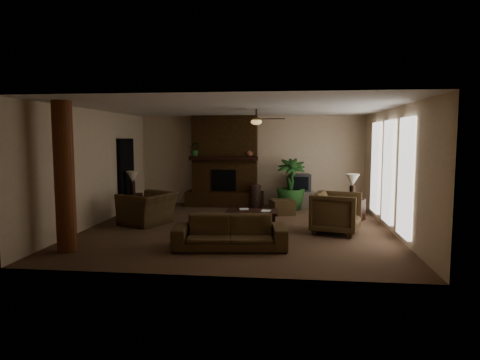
# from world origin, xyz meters

# --- Properties ---
(room_shell) EXTENTS (7.00, 7.00, 7.00)m
(room_shell) POSITION_xyz_m (0.00, 0.00, 1.40)
(room_shell) COLOR brown
(room_shell) RESTS_ON ground
(fireplace) EXTENTS (2.40, 0.70, 2.80)m
(fireplace) POSITION_xyz_m (-0.80, 3.22, 1.16)
(fireplace) COLOR #492D13
(fireplace) RESTS_ON ground
(windows) EXTENTS (0.08, 3.65, 2.35)m
(windows) POSITION_xyz_m (3.45, 0.20, 1.35)
(windows) COLOR white
(windows) RESTS_ON ground
(log_column) EXTENTS (0.36, 0.36, 2.80)m
(log_column) POSITION_xyz_m (-2.95, -2.40, 1.40)
(log_column) COLOR brown
(log_column) RESTS_ON ground
(doorway) EXTENTS (0.10, 1.00, 2.10)m
(doorway) POSITION_xyz_m (-3.44, 1.80, 1.05)
(doorway) COLOR black
(doorway) RESTS_ON ground
(ceiling_fan) EXTENTS (1.35, 1.35, 0.37)m
(ceiling_fan) POSITION_xyz_m (0.40, 0.30, 2.53)
(ceiling_fan) COLOR black
(ceiling_fan) RESTS_ON ceiling
(sofa) EXTENTS (2.22, 0.86, 0.84)m
(sofa) POSITION_xyz_m (0.06, -1.86, 0.42)
(sofa) COLOR #4B3820
(sofa) RESTS_ON ground
(armchair_left) EXTENTS (1.18, 1.40, 1.04)m
(armchair_left) POSITION_xyz_m (-2.28, 0.21, 0.52)
(armchair_left) COLOR #4B3820
(armchair_left) RESTS_ON ground
(armchair_right) EXTENTS (1.17, 1.21, 1.01)m
(armchair_right) POSITION_xyz_m (2.24, -0.30, 0.51)
(armchair_right) COLOR #4B3820
(armchair_right) RESTS_ON ground
(coffee_table) EXTENTS (1.20, 0.70, 0.43)m
(coffee_table) POSITION_xyz_m (0.33, -0.06, 0.37)
(coffee_table) COLOR black
(coffee_table) RESTS_ON ground
(ottoman) EXTENTS (0.76, 0.76, 0.40)m
(ottoman) POSITION_xyz_m (1.01, 1.90, 0.20)
(ottoman) COLOR #4B3820
(ottoman) RESTS_ON ground
(tv_stand) EXTENTS (0.85, 0.50, 0.50)m
(tv_stand) POSITION_xyz_m (1.52, 3.15, 0.25)
(tv_stand) COLOR #B6B6B8
(tv_stand) RESTS_ON ground
(tv) EXTENTS (0.69, 0.57, 0.52)m
(tv) POSITION_xyz_m (1.52, 3.14, 0.76)
(tv) COLOR #333335
(tv) RESTS_ON tv_stand
(floor_vase) EXTENTS (0.34, 0.34, 0.77)m
(floor_vase) POSITION_xyz_m (0.19, 2.83, 0.43)
(floor_vase) COLOR #32211C
(floor_vase) RESTS_ON ground
(floor_plant) EXTENTS (0.92, 1.55, 0.85)m
(floor_plant) POSITION_xyz_m (1.24, 2.77, 0.42)
(floor_plant) COLOR #265321
(floor_plant) RESTS_ON ground
(side_table_left) EXTENTS (0.64, 0.64, 0.55)m
(side_table_left) POSITION_xyz_m (-3.15, 1.57, 0.28)
(side_table_left) COLOR black
(side_table_left) RESTS_ON ground
(lamp_left) EXTENTS (0.41, 0.41, 0.65)m
(lamp_left) POSITION_xyz_m (-3.15, 1.53, 1.00)
(lamp_left) COLOR black
(lamp_left) RESTS_ON side_table_left
(side_table_right) EXTENTS (0.66, 0.66, 0.55)m
(side_table_right) POSITION_xyz_m (2.86, 1.28, 0.28)
(side_table_right) COLOR black
(side_table_right) RESTS_ON ground
(lamp_right) EXTENTS (0.43, 0.43, 0.65)m
(lamp_right) POSITION_xyz_m (2.81, 1.25, 1.00)
(lamp_right) COLOR black
(lamp_right) RESTS_ON side_table_right
(mantel_plant) EXTENTS (0.47, 0.50, 0.33)m
(mantel_plant) POSITION_xyz_m (-1.68, 2.97, 1.72)
(mantel_plant) COLOR #265321
(mantel_plant) RESTS_ON fireplace
(mantel_vase) EXTENTS (0.25, 0.26, 0.22)m
(mantel_vase) POSITION_xyz_m (-0.01, 3.03, 1.67)
(mantel_vase) COLOR brown
(mantel_vase) RESTS_ON fireplace
(book_a) EXTENTS (0.22, 0.05, 0.29)m
(book_a) POSITION_xyz_m (0.03, 0.00, 0.57)
(book_a) COLOR #999999
(book_a) RESTS_ON coffee_table
(book_b) EXTENTS (0.21, 0.04, 0.29)m
(book_b) POSITION_xyz_m (0.56, -0.13, 0.58)
(book_b) COLOR #999999
(book_b) RESTS_ON coffee_table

